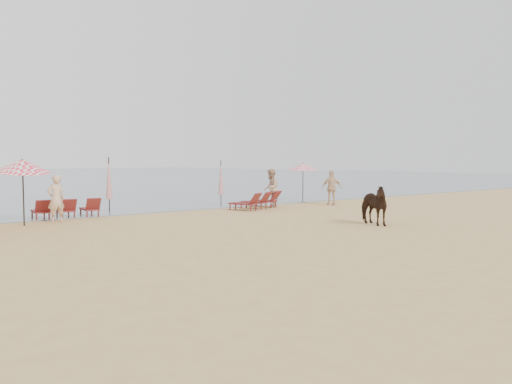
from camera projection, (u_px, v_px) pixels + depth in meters
ground at (359, 237)px, 14.85m from camera, size 120.00×120.00×0.00m
lounger_cluster_left at (66, 209)px, 19.81m from camera, size 2.55×1.65×0.53m
lounger_cluster_right at (257, 201)px, 23.60m from camera, size 2.89×2.31×0.55m
umbrella_open_left_b at (23, 166)px, 17.31m from camera, size 1.89×1.93×2.42m
umbrella_open_right at (303, 167)px, 27.60m from camera, size 1.76×1.76×2.15m
umbrella_closed_left at (109, 178)px, 21.94m from camera, size 0.30×0.30×2.43m
umbrella_closed_right at (221, 178)px, 25.42m from camera, size 0.28×0.28×2.31m
cow at (372, 205)px, 17.64m from camera, size 1.21×1.83×1.42m
beachgoer_left at (56, 199)px, 18.28m from camera, size 0.70×0.52×1.76m
beachgoer_right_a at (271, 188)px, 24.39m from camera, size 1.16×1.15×1.89m
beachgoer_right_b at (332, 188)px, 25.61m from camera, size 1.10×0.96×1.78m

